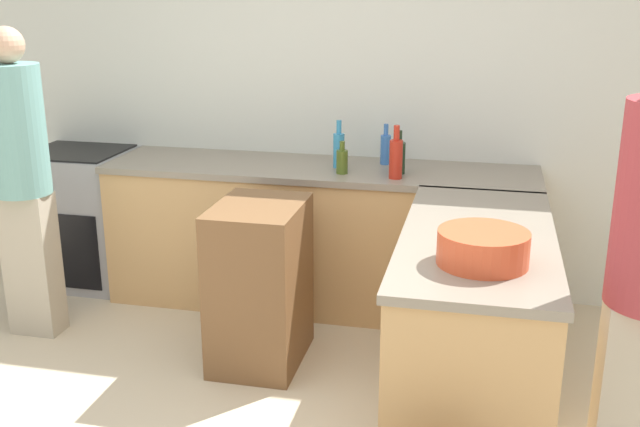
{
  "coord_description": "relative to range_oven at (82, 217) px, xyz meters",
  "views": [
    {
      "loc": [
        1.01,
        -2.58,
        2.0
      ],
      "look_at": [
        0.26,
        0.71,
        0.96
      ],
      "focal_mm": 42.0,
      "sensor_mm": 36.0,
      "label": 1
    }
  ],
  "objects": [
    {
      "name": "mixing_bowl",
      "position": [
        2.7,
        -1.51,
        0.52
      ],
      "size": [
        0.37,
        0.37,
        0.14
      ],
      "color": "#DB512D",
      "rests_on": "counter_peninsula"
    },
    {
      "name": "dish_soap_bottle",
      "position": [
        1.81,
        -0.02,
        0.57
      ],
      "size": [
        0.07,
        0.07,
        0.29
      ],
      "color": "#338CBF",
      "rests_on": "counter_back"
    },
    {
      "name": "counter_back",
      "position": [
        1.68,
        -0.02,
        -0.0
      ],
      "size": [
        2.68,
        0.69,
        0.91
      ],
      "color": "tan",
      "rests_on": "ground_plane"
    },
    {
      "name": "hot_sauce_bottle",
      "position": [
        2.18,
        -0.21,
        0.57
      ],
      "size": [
        0.08,
        0.08,
        0.31
      ],
      "color": "red",
      "rests_on": "counter_back"
    },
    {
      "name": "olive_oil_bottle",
      "position": [
        1.85,
        -0.16,
        0.53
      ],
      "size": [
        0.07,
        0.07,
        0.2
      ],
      "color": "#475B1E",
      "rests_on": "counter_back"
    },
    {
      "name": "wall_back",
      "position": [
        1.68,
        0.34,
        0.89
      ],
      "size": [
        8.0,
        0.06,
        2.7
      ],
      "color": "silver",
      "rests_on": "ground_plane"
    },
    {
      "name": "island_table",
      "position": [
        1.54,
        -0.85,
        -0.01
      ],
      "size": [
        0.45,
        0.6,
        0.89
      ],
      "color": "brown",
      "rests_on": "ground_plane"
    },
    {
      "name": "water_bottle_blue",
      "position": [
        2.07,
        0.13,
        0.55
      ],
      "size": [
        0.06,
        0.06,
        0.25
      ],
      "color": "#386BB7",
      "rests_on": "counter_back"
    },
    {
      "name": "person_by_range",
      "position": [
        0.14,
        -0.81,
        0.52
      ],
      "size": [
        0.32,
        0.32,
        1.78
      ],
      "color": "#ADA38E",
      "rests_on": "ground_plane"
    },
    {
      "name": "wine_bottle_dark",
      "position": [
        2.18,
        -0.09,
        0.55
      ],
      "size": [
        0.08,
        0.08,
        0.26
      ],
      "color": "black",
      "rests_on": "counter_back"
    },
    {
      "name": "counter_peninsula",
      "position": [
        2.68,
        -1.13,
        -0.0
      ],
      "size": [
        0.69,
        1.59,
        0.91
      ],
      "color": "tan",
      "rests_on": "ground_plane"
    },
    {
      "name": "range_oven",
      "position": [
        0.0,
        0.0,
        0.0
      ],
      "size": [
        0.67,
        0.62,
        0.92
      ],
      "color": "#99999E",
      "rests_on": "ground_plane"
    }
  ]
}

